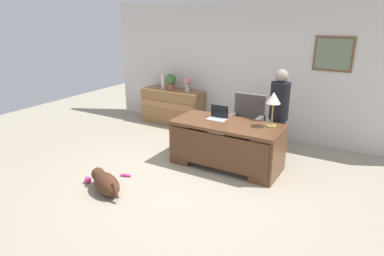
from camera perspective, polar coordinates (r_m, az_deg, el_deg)
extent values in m
plane|color=#9E937F|center=(5.33, -0.17, -8.85)|extent=(12.00, 12.00, 0.00)
cube|color=silver|center=(7.16, 10.61, 9.54)|extent=(7.00, 0.12, 2.70)
cube|color=brown|center=(6.68, 22.77, 11.45)|extent=(0.68, 0.03, 0.62)
cube|color=slate|center=(6.66, 22.75, 11.44)|extent=(0.60, 0.01, 0.54)
cube|color=brown|center=(5.56, 6.01, 0.62)|extent=(1.80, 0.82, 0.05)
cube|color=brown|center=(6.01, -0.38, -1.76)|extent=(0.36, 0.76, 0.72)
cube|color=brown|center=(5.46, 12.77, -4.43)|extent=(0.36, 0.76, 0.72)
cube|color=#4E2F1C|center=(5.36, 4.18, -4.02)|extent=(1.70, 0.04, 0.58)
cube|color=olive|center=(7.87, -3.27, 3.59)|extent=(1.46, 0.48, 0.80)
cube|color=#A16F40|center=(7.64, -4.31, 3.85)|extent=(1.36, 0.02, 0.14)
cube|color=#564C47|center=(6.38, 8.86, -0.62)|extent=(0.60, 0.58, 0.18)
cylinder|color=black|center=(6.46, 8.76, -2.54)|extent=(0.10, 0.10, 0.28)
cylinder|color=black|center=(6.51, 8.71, -3.48)|extent=(0.52, 0.52, 0.05)
cube|color=#564C47|center=(6.48, 9.82, 3.19)|extent=(0.60, 0.12, 0.58)
cube|color=#564C47|center=(6.41, 6.80, 1.46)|extent=(0.08, 0.50, 0.22)
cube|color=#564C47|center=(6.24, 11.16, 0.71)|extent=(0.08, 0.50, 0.22)
cylinder|color=#262323|center=(6.04, 14.03, -1.97)|extent=(0.26, 0.26, 0.77)
cylinder|color=black|center=(5.83, 14.57, 4.47)|extent=(0.32, 0.32, 0.63)
sphere|color=gray|center=(5.74, 14.92, 8.52)|extent=(0.21, 0.21, 0.21)
ellipsoid|color=#472819|center=(5.06, -14.22, -9.14)|extent=(0.66, 0.50, 0.30)
sphere|color=#472819|center=(5.29, -15.57, -7.49)|extent=(0.20, 0.20, 0.20)
cylinder|color=#472819|center=(4.81, -12.80, -10.31)|extent=(0.15, 0.10, 0.21)
cube|color=#B2B5BA|center=(5.71, 4.18, 1.49)|extent=(0.32, 0.22, 0.01)
cube|color=black|center=(5.76, 4.66, 2.83)|extent=(0.32, 0.01, 0.21)
cylinder|color=#9E8447|center=(5.48, 13.26, 0.33)|extent=(0.16, 0.16, 0.02)
cylinder|color=#9E8447|center=(5.43, 13.41, 2.24)|extent=(0.02, 0.02, 0.36)
cone|color=silver|center=(5.36, 13.62, 4.98)|extent=(0.22, 0.22, 0.18)
cylinder|color=#A4A59D|center=(7.54, -0.80, 6.78)|extent=(0.11, 0.11, 0.18)
sphere|color=#D7797E|center=(7.51, -0.80, 7.97)|extent=(0.17, 0.17, 0.17)
cylinder|color=silver|center=(7.88, -4.86, 7.76)|extent=(0.11, 0.11, 0.32)
cylinder|color=brown|center=(7.78, -3.57, 6.98)|extent=(0.18, 0.18, 0.14)
sphere|color=#407433|center=(7.74, -3.59, 8.21)|extent=(0.24, 0.24, 0.24)
sphere|color=#D8338C|center=(5.47, -17.16, -8.34)|extent=(0.11, 0.11, 0.11)
ellipsoid|color=#D8338C|center=(5.53, -11.11, -7.84)|extent=(0.19, 0.11, 0.05)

